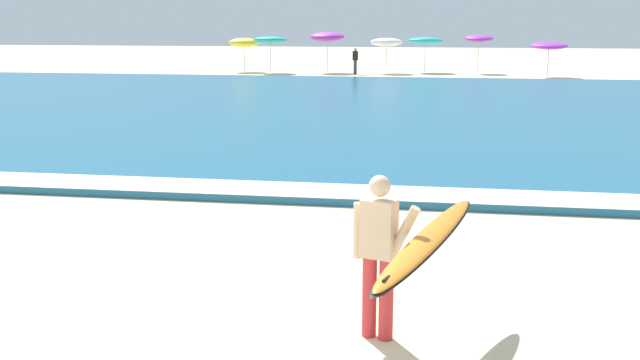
{
  "coord_description": "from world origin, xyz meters",
  "views": [
    {
      "loc": [
        2.06,
        -7.09,
        3.25
      ],
      "look_at": [
        0.54,
        2.48,
        1.1
      ],
      "focal_mm": 40.88,
      "sensor_mm": 36.0,
      "label": 1
    }
  ],
  "objects": [
    {
      "name": "ground_plane",
      "position": [
        0.0,
        0.0,
        0.0
      ],
      "size": [
        160.0,
        160.0,
        0.0
      ],
      "primitive_type": "plane",
      "color": "beige"
    },
    {
      "name": "sea",
      "position": [
        0.0,
        19.26,
        0.07
      ],
      "size": [
        120.0,
        28.0,
        0.14
      ],
      "primitive_type": "cube",
      "color": "#1E6084",
      "rests_on": "ground"
    },
    {
      "name": "surf_foam",
      "position": [
        0.0,
        5.86,
        0.15
      ],
      "size": [
        120.0,
        1.19,
        0.01
      ],
      "primitive_type": "cube",
      "color": "white",
      "rests_on": "sea"
    },
    {
      "name": "surfer_with_board",
      "position": [
        1.78,
        -0.11,
        1.04
      ],
      "size": [
        1.34,
        2.69,
        1.73
      ],
      "color": "red",
      "rests_on": "ground"
    },
    {
      "name": "beach_umbrella_0",
      "position": [
        -9.91,
        37.92,
        1.81
      ],
      "size": [
        1.87,
        1.88,
        2.1
      ],
      "color": "beige",
      "rests_on": "ground"
    },
    {
      "name": "beach_umbrella_1",
      "position": [
        -8.07,
        37.26,
        1.99
      ],
      "size": [
        2.05,
        2.07,
        2.26
      ],
      "color": "beige",
      "rests_on": "ground"
    },
    {
      "name": "beach_umbrella_2",
      "position": [
        -4.66,
        38.08,
        2.18
      ],
      "size": [
        2.11,
        2.13,
        2.5
      ],
      "color": "beige",
      "rests_on": "ground"
    },
    {
      "name": "beach_umbrella_3",
      "position": [
        -1.01,
        38.13,
        1.86
      ],
      "size": [
        1.97,
        2.0,
        2.17
      ],
      "color": "beige",
      "rests_on": "ground"
    },
    {
      "name": "beach_umbrella_4",
      "position": [
        1.33,
        39.07,
        1.94
      ],
      "size": [
        2.17,
        2.19,
        2.21
      ],
      "color": "beige",
      "rests_on": "ground"
    },
    {
      "name": "beach_umbrella_5",
      "position": [
        4.55,
        38.92,
        2.09
      ],
      "size": [
        1.72,
        1.74,
        2.36
      ],
      "color": "beige",
      "rests_on": "ground"
    },
    {
      "name": "beach_umbrella_6",
      "position": [
        8.35,
        36.46,
        1.76
      ],
      "size": [
        2.06,
        2.08,
        2.02
      ],
      "color": "beige",
      "rests_on": "ground"
    },
    {
      "name": "beachgoer_near_row_left",
      "position": [
        -2.76,
        36.75,
        0.84
      ],
      "size": [
        0.32,
        0.2,
        1.58
      ],
      "color": "#383842",
      "rests_on": "ground"
    }
  ]
}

